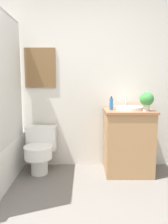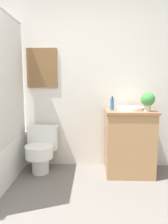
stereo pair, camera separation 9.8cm
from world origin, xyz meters
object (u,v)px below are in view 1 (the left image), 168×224
(soap_bottle, at_px, (112,104))
(potted_plant, at_px, (147,100))
(toilet, at_px, (40,149))
(sink, at_px, (129,108))

(soap_bottle, xyz_separation_m, potted_plant, (0.42, -0.10, 0.06))
(toilet, bearing_deg, potted_plant, -5.59)
(toilet, xyz_separation_m, potted_plant, (1.36, -0.13, 0.66))
(sink, distance_m, soap_bottle, 0.24)
(soap_bottle, distance_m, potted_plant, 0.44)
(soap_bottle, bearing_deg, sink, 10.38)
(sink, relative_size, soap_bottle, 2.25)
(sink, relative_size, potted_plant, 1.65)
(toilet, xyz_separation_m, sink, (1.17, 0.01, 0.55))
(sink, bearing_deg, potted_plant, -37.21)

